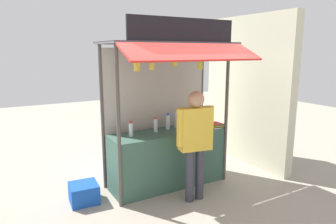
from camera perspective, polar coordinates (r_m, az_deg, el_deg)
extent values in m
plane|color=#9E9384|center=(5.69, 0.00, -13.33)|extent=(20.00, 20.00, 0.00)
cube|color=#385B4C|center=(5.50, 0.00, -8.65)|extent=(2.05, 0.65, 0.99)
cylinder|color=#4C4742|center=(4.58, -9.20, -3.16)|extent=(0.06, 0.06, 2.48)
cylinder|color=#4C4742|center=(5.61, 10.81, -0.54)|extent=(0.06, 0.06, 2.48)
cylinder|color=#4C4742|center=(5.29, -12.11, -1.33)|extent=(0.06, 0.06, 2.48)
cylinder|color=#4C4742|center=(6.20, 6.25, 0.72)|extent=(0.06, 0.06, 2.48)
cube|color=#B7B2A8|center=(5.67, -2.19, -0.47)|extent=(2.01, 0.04, 2.43)
cube|color=#3F3F44|center=(5.13, 0.24, 12.71)|extent=(2.25, 0.96, 0.04)
cube|color=red|center=(4.51, 4.96, 11.12)|extent=(2.21, 0.51, 0.26)
cube|color=black|center=(4.77, 2.92, 15.14)|extent=(1.85, 0.04, 0.35)
cylinder|color=#59544C|center=(4.80, 2.56, 11.59)|extent=(1.95, 0.02, 0.02)
cylinder|color=silver|center=(5.31, -2.33, -2.52)|extent=(0.07, 0.07, 0.23)
cylinder|color=red|center=(5.28, -2.34, -1.14)|extent=(0.05, 0.05, 0.03)
cylinder|color=silver|center=(5.61, 1.56, -1.61)|extent=(0.08, 0.08, 0.26)
cylinder|color=white|center=(5.58, 1.57, -0.13)|extent=(0.05, 0.05, 0.04)
cylinder|color=silver|center=(5.49, -0.03, -1.91)|extent=(0.08, 0.08, 0.26)
cylinder|color=blue|center=(5.46, -0.03, -0.43)|extent=(0.05, 0.05, 0.03)
cylinder|color=silver|center=(5.89, 6.65, -1.11)|extent=(0.08, 0.08, 0.25)
cylinder|color=red|center=(5.86, 6.68, 0.25)|extent=(0.05, 0.05, 0.03)
cylinder|color=silver|center=(5.79, 4.64, -1.47)|extent=(0.07, 0.07, 0.21)
cylinder|color=#198C33|center=(5.77, 4.66, -0.30)|extent=(0.04, 0.04, 0.03)
cylinder|color=silver|center=(5.07, -6.93, -3.31)|extent=(0.07, 0.07, 0.22)
cylinder|color=red|center=(5.04, -6.96, -1.91)|extent=(0.05, 0.05, 0.03)
cube|color=green|center=(5.61, 5.93, -2.97)|extent=(0.19, 0.25, 0.01)
cube|color=white|center=(5.61, 5.75, -2.84)|extent=(0.20, 0.25, 0.01)
cube|color=white|center=(5.61, 5.86, -2.74)|extent=(0.18, 0.24, 0.01)
cube|color=blue|center=(5.61, 5.76, -2.63)|extent=(0.20, 0.25, 0.01)
cube|color=black|center=(5.70, 8.83, -2.83)|extent=(0.24, 0.25, 0.01)
cube|color=white|center=(5.68, 8.79, -2.78)|extent=(0.25, 0.26, 0.01)
cube|color=white|center=(5.68, 8.79, -2.69)|extent=(0.25, 0.26, 0.01)
cube|color=black|center=(5.68, 8.89, -2.62)|extent=(0.26, 0.27, 0.01)
cube|color=orange|center=(5.69, 8.84, -2.49)|extent=(0.26, 0.27, 0.01)
cube|color=yellow|center=(5.67, 8.83, -2.44)|extent=(0.25, 0.26, 0.01)
cube|color=green|center=(5.68, 8.77, -2.33)|extent=(0.26, 0.27, 0.01)
cube|color=green|center=(5.67, 8.87, -2.27)|extent=(0.26, 0.27, 0.01)
cube|color=red|center=(5.68, 8.77, -2.14)|extent=(0.24, 0.25, 0.01)
cylinder|color=#332D23|center=(5.00, 6.06, 10.72)|extent=(0.01, 0.01, 0.11)
cylinder|color=olive|center=(5.00, 6.04, 9.85)|extent=(0.04, 0.04, 0.04)
ellipsoid|color=yellow|center=(5.02, 6.23, 8.81)|extent=(0.04, 0.08, 0.17)
ellipsoid|color=yellow|center=(5.03, 6.03, 8.84)|extent=(0.08, 0.07, 0.18)
ellipsoid|color=yellow|center=(5.01, 5.78, 8.82)|extent=(0.07, 0.06, 0.17)
ellipsoid|color=yellow|center=(4.99, 5.86, 8.80)|extent=(0.04, 0.07, 0.17)
ellipsoid|color=yellow|center=(4.98, 6.03, 8.80)|extent=(0.07, 0.06, 0.17)
ellipsoid|color=yellow|center=(4.99, 6.25, 8.81)|extent=(0.08, 0.05, 0.17)
cylinder|color=#332D23|center=(4.44, -5.95, 10.67)|extent=(0.01, 0.01, 0.11)
cylinder|color=olive|center=(4.45, -5.93, 9.71)|extent=(0.04, 0.04, 0.04)
ellipsoid|color=yellow|center=(4.46, -5.52, 8.59)|extent=(0.03, 0.09, 0.17)
ellipsoid|color=yellow|center=(4.47, -5.74, 8.55)|extent=(0.06, 0.07, 0.17)
ellipsoid|color=yellow|center=(4.48, -6.04, 8.57)|extent=(0.09, 0.03, 0.17)
ellipsoid|color=yellow|center=(4.46, -6.12, 8.54)|extent=(0.07, 0.05, 0.17)
ellipsoid|color=yellow|center=(4.45, -6.17, 8.52)|extent=(0.05, 0.07, 0.17)
ellipsoid|color=yellow|center=(4.43, -6.17, 8.54)|extent=(0.05, 0.08, 0.17)
ellipsoid|color=yellow|center=(4.42, -5.97, 8.55)|extent=(0.08, 0.07, 0.17)
ellipsoid|color=yellow|center=(4.43, -5.71, 8.53)|extent=(0.08, 0.04, 0.17)
ellipsoid|color=yellow|center=(4.44, -5.52, 8.57)|extent=(0.08, 0.08, 0.17)
cylinder|color=#332D23|center=(4.55, -3.04, 10.55)|extent=(0.01, 0.01, 0.14)
cylinder|color=olive|center=(4.55, -3.03, 9.44)|extent=(0.04, 0.04, 0.04)
ellipsoid|color=yellow|center=(4.57, -2.78, 8.61)|extent=(0.04, 0.08, 0.13)
ellipsoid|color=yellow|center=(4.58, -3.01, 8.62)|extent=(0.08, 0.06, 0.13)
ellipsoid|color=yellow|center=(4.57, -3.22, 8.61)|extent=(0.08, 0.05, 0.13)
ellipsoid|color=yellow|center=(4.55, -3.29, 8.59)|extent=(0.05, 0.07, 0.13)
ellipsoid|color=yellow|center=(4.54, -3.14, 8.56)|extent=(0.05, 0.06, 0.13)
ellipsoid|color=yellow|center=(4.54, -2.97, 8.57)|extent=(0.07, 0.04, 0.13)
ellipsoid|color=yellow|center=(4.55, -2.87, 8.56)|extent=(0.06, 0.05, 0.13)
cylinder|color=#332D23|center=(4.74, 1.27, 11.05)|extent=(0.01, 0.01, 0.06)
cylinder|color=olive|center=(4.74, 1.26, 10.43)|extent=(0.04, 0.04, 0.04)
ellipsoid|color=yellow|center=(4.75, 1.50, 9.42)|extent=(0.03, 0.08, 0.16)
ellipsoid|color=yellow|center=(4.76, 1.23, 9.41)|extent=(0.07, 0.05, 0.16)
ellipsoid|color=yellow|center=(4.75, 1.02, 9.42)|extent=(0.07, 0.05, 0.16)
ellipsoid|color=yellow|center=(4.73, 1.01, 9.41)|extent=(0.03, 0.08, 0.16)
ellipsoid|color=yellow|center=(4.72, 1.23, 9.40)|extent=(0.07, 0.06, 0.16)
ellipsoid|color=yellow|center=(4.73, 1.53, 9.42)|extent=(0.07, 0.06, 0.16)
cylinder|color=#383842|center=(4.96, 4.06, -11.84)|extent=(0.14, 0.14, 0.85)
cylinder|color=#383842|center=(5.06, 5.93, -11.38)|extent=(0.14, 0.14, 0.85)
cube|color=gold|center=(4.76, 5.16, -3.14)|extent=(0.54, 0.30, 0.67)
cylinder|color=gold|center=(4.60, 2.28, -2.98)|extent=(0.11, 0.11, 0.57)
cylinder|color=gold|center=(4.91, 7.88, -2.15)|extent=(0.11, 0.11, 0.57)
sphere|color=tan|center=(4.67, 5.26, 2.38)|extent=(0.25, 0.25, 0.25)
cube|color=#194CB2|center=(5.20, -15.42, -14.37)|extent=(0.46, 0.46, 0.30)
cube|color=beige|center=(6.73, 14.45, 3.91)|extent=(0.20, 2.40, 3.09)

